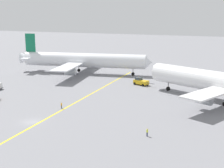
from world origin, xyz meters
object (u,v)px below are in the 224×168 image
Objects in this scene: airliner_being_pushed at (223,83)px; ground_crew_wing_walker_right at (61,105)px; pushback_tug at (141,82)px; airliner_at_gate_left at (83,60)px; ground_crew_ramp_agent_by_cones at (147,132)px.

ground_crew_wing_walker_right is (-38.86, -23.33, -4.67)m from airliner_being_pushed.
airliner_being_pushed is 5.91× the size of pushback_tug.
airliner_at_gate_left reaches higher than ground_crew_wing_walker_right.
ground_crew_wing_walker_right is (18.31, -47.47, -4.69)m from airliner_at_gate_left.
airliner_at_gate_left is 1.15× the size of airliner_being_pushed.
airliner_at_gate_left reaches higher than ground_crew_ramp_agent_by_cones.
pushback_tug is 48.69m from ground_crew_ramp_agent_by_cones.
pushback_tug is 37.18m from ground_crew_wing_walker_right.
pushback_tug is (29.02, -11.87, -4.33)m from airliner_at_gate_left.
airliner_at_gate_left is at bearing 157.76° from pushback_tug.
airliner_at_gate_left is 62.05m from airliner_being_pushed.
airliner_being_pushed is 29.14× the size of ground_crew_wing_walker_right.
airliner_at_gate_left is at bearing 128.02° from ground_crew_ramp_agent_by_cones.
airliner_being_pushed is 31.01m from pushback_tug.
ground_crew_ramp_agent_by_cones is at bearing -21.02° from ground_crew_wing_walker_right.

